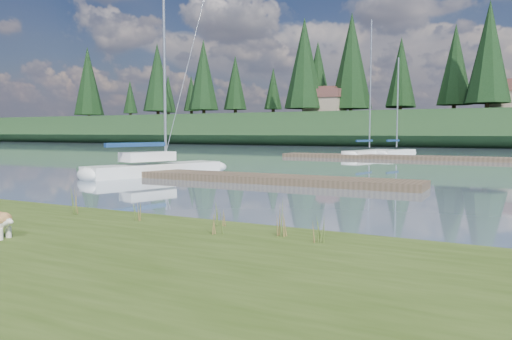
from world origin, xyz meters
The scene contains 21 objects.
ground centered at (0.00, 30.00, 0.00)m, with size 200.00×200.00×0.00m, color slate.
ridge centered at (0.00, 73.00, 2.50)m, with size 200.00×20.00×5.00m, color #193118.
sailboat_main centered at (-8.90, 10.05, 0.42)m, with size 3.93×8.26×11.80m.
dock_near centered at (-4.00, 9.00, 0.15)m, with size 16.00×2.00×0.30m, color #4C3D2C.
dock_far centered at (2.00, 30.00, 0.15)m, with size 26.00×2.20×0.30m, color #4C3D2C.
sailboat_bg_1 centered at (-4.36, 33.57, 0.33)m, with size 3.13×8.08×11.83m.
sailboat_bg_2 centered at (-2.40, 35.15, 0.34)m, with size 2.68×5.73×8.76m.
weed_0 centered at (0.05, -2.30, 0.58)m, with size 0.17×0.14×0.55m.
weed_1 centered at (1.89, -2.01, 0.56)m, with size 0.17×0.14×0.51m.
weed_2 centered at (3.31, -2.37, 0.64)m, with size 0.17×0.14×0.69m.
weed_3 centered at (-1.68, -2.35, 0.60)m, with size 0.17×0.14×0.61m.
weed_4 centered at (2.22, -2.69, 0.54)m, with size 0.17×0.14×0.46m.
weed_5 centered at (4.08, -2.50, 0.57)m, with size 0.17×0.14×0.52m.
mud_lip centered at (0.00, -1.60, 0.07)m, with size 60.00×0.50×0.14m, color #33281C.
conifer_0 centered at (-55.00, 67.00, 12.64)m, with size 5.72×5.72×14.15m.
conifer_1 centered at (-40.00, 71.00, 11.28)m, with size 4.40×4.40×11.30m.
conifer_2 centered at (-25.00, 68.00, 13.54)m, with size 6.60×6.60×16.05m.
conifer_3 centered at (-10.00, 72.00, 11.74)m, with size 4.84×4.84×12.25m.
conifer_4 centered at (3.00, 66.00, 13.09)m, with size 6.16×6.16×15.10m.
house_0 centered at (-22.00, 70.00, 7.31)m, with size 6.30×5.30×4.65m.
house_1 centered at (6.00, 71.00, 7.31)m, with size 6.30×5.30×4.65m.
Camera 1 is at (6.92, -10.15, 2.17)m, focal length 35.00 mm.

